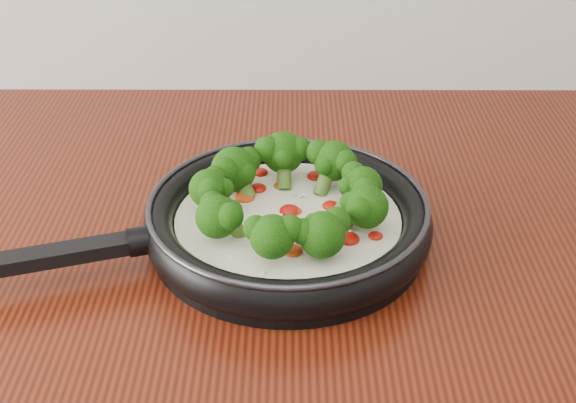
{
  "coord_description": "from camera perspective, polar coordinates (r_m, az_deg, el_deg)",
  "views": [
    {
      "loc": [
        0.12,
        0.4,
        1.37
      ],
      "look_at": [
        0.12,
        1.08,
        0.95
      ],
      "focal_mm": 48.81,
      "sensor_mm": 36.0,
      "label": 1
    }
  ],
  "objects": [
    {
      "name": "skillet",
      "position": [
        0.81,
        -0.17,
        -1.08
      ],
      "size": [
        0.5,
        0.38,
        0.09
      ],
      "color": "black",
      "rests_on": "counter"
    }
  ]
}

